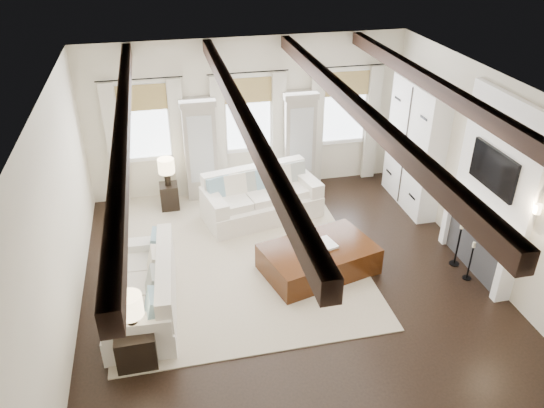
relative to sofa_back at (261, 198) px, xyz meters
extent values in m
plane|color=black|center=(0.01, -2.48, -0.39)|extent=(7.50, 7.50, 0.00)
cube|color=silver|center=(0.01, 1.27, 1.21)|extent=(6.50, 0.04, 3.20)
cube|color=silver|center=(-3.24, -2.48, 1.21)|extent=(0.04, 7.50, 3.20)
cube|color=silver|center=(3.26, -2.48, 1.21)|extent=(0.04, 7.50, 3.20)
cube|color=white|center=(0.01, -2.48, 2.81)|extent=(6.50, 7.50, 0.04)
cube|color=black|center=(-2.19, -2.48, 2.69)|extent=(0.16, 7.40, 0.22)
cube|color=black|center=(-0.74, -2.48, 2.69)|extent=(0.16, 7.40, 0.22)
cube|color=black|center=(0.76, -2.48, 2.69)|extent=(0.16, 7.40, 0.22)
cube|color=black|center=(2.21, -2.48, 2.69)|extent=(0.16, 7.40, 0.22)
cube|color=white|center=(-2.04, 1.24, 1.26)|extent=(0.90, 0.03, 1.45)
cube|color=olive|center=(-2.04, 1.18, 1.79)|extent=(0.94, 0.04, 0.50)
cube|color=beige|center=(-2.66, 1.14, 0.88)|extent=(0.28, 0.08, 2.50)
cube|color=beige|center=(-1.42, 1.14, 0.88)|extent=(0.28, 0.08, 2.50)
cylinder|color=black|center=(-2.04, 1.13, 2.16)|extent=(1.60, 0.02, 0.02)
cube|color=white|center=(0.01, 1.24, 1.26)|extent=(0.90, 0.03, 1.45)
cube|color=olive|center=(0.01, 1.18, 1.79)|extent=(0.94, 0.04, 0.50)
cube|color=beige|center=(-0.61, 1.14, 0.88)|extent=(0.28, 0.08, 2.50)
cube|color=beige|center=(0.63, 1.14, 0.88)|extent=(0.28, 0.08, 2.50)
cylinder|color=black|center=(0.01, 1.13, 2.16)|extent=(1.60, 0.02, 0.02)
cube|color=white|center=(2.06, 1.24, 1.26)|extent=(0.90, 0.03, 1.45)
cube|color=olive|center=(2.06, 1.18, 1.79)|extent=(0.94, 0.04, 0.50)
cube|color=beige|center=(1.44, 1.14, 0.88)|extent=(0.28, 0.08, 2.50)
cube|color=beige|center=(2.68, 1.14, 0.88)|extent=(0.28, 0.08, 2.50)
cylinder|color=black|center=(2.06, 1.13, 2.16)|extent=(1.60, 0.02, 0.02)
cube|color=#A0998D|center=(-1.02, 1.05, 0.61)|extent=(0.64, 0.38, 2.00)
cube|color=#B2B7BA|center=(-1.02, 0.85, 0.76)|extent=(0.48, 0.02, 1.40)
cube|color=#A0998D|center=(-1.02, 1.05, 1.67)|extent=(0.70, 0.42, 0.12)
cube|color=#A0998D|center=(1.03, 1.05, 0.61)|extent=(0.64, 0.38, 2.00)
cube|color=#B2B7BA|center=(1.03, 0.85, 0.76)|extent=(0.48, 0.02, 1.40)
cube|color=#A0998D|center=(1.03, 1.05, 1.67)|extent=(0.70, 0.42, 0.12)
cube|color=#2D2D2F|center=(3.17, -2.48, 0.16)|extent=(0.18, 1.50, 1.10)
cube|color=black|center=(3.14, -2.48, 0.01)|extent=(0.10, 0.90, 0.70)
cube|color=white|center=(3.13, -3.30, 0.16)|extent=(0.26, 0.14, 1.10)
cube|color=white|center=(3.13, -1.66, 0.16)|extent=(0.26, 0.14, 1.10)
cube|color=white|center=(3.10, -2.48, 0.77)|extent=(0.32, 1.90, 0.12)
cube|color=white|center=(3.21, -2.48, 1.71)|extent=(0.10, 1.90, 1.80)
cube|color=black|center=(3.14, -2.48, 1.46)|extent=(0.07, 1.10, 0.64)
cylinder|color=#FFD899|center=(3.16, -3.53, 1.36)|extent=(0.10, 0.10, 0.14)
cube|color=silver|center=(3.06, -0.13, 0.86)|extent=(0.40, 1.70, 2.50)
cube|color=black|center=(2.85, -0.13, 0.86)|extent=(0.01, 0.02, 2.40)
cube|color=#BAAE95|center=(-0.70, -1.13, -0.38)|extent=(4.14, 5.05, 0.02)
cube|color=white|center=(0.02, -0.07, -0.18)|extent=(2.38, 1.44, 0.42)
cube|color=white|center=(-0.07, 0.30, 0.30)|extent=(2.11, 0.67, 0.53)
cube|color=white|center=(-0.93, -0.27, 0.17)|extent=(0.47, 0.99, 0.27)
cube|color=white|center=(0.96, 0.13, 0.17)|extent=(0.47, 0.99, 0.27)
cube|color=white|center=(-0.57, -0.25, 0.11)|extent=(0.71, 0.74, 0.15)
cube|color=white|center=(0.03, -0.12, 0.11)|extent=(0.71, 0.74, 0.15)
cube|color=white|center=(0.62, 0.00, 0.11)|extent=(0.71, 0.74, 0.15)
cube|color=#6893A5|center=(-0.80, -0.04, 0.33)|extent=(0.48, 0.32, 0.46)
cube|color=silver|center=(-0.49, 0.03, 0.33)|extent=(0.48, 0.32, 0.46)
cube|color=#BBB89E|center=(-0.18, 0.10, 0.33)|extent=(0.48, 0.32, 0.46)
cube|color=#6893A5|center=(0.13, 0.16, 0.33)|extent=(0.48, 0.32, 0.46)
cube|color=silver|center=(0.44, 0.23, 0.33)|extent=(0.48, 0.32, 0.46)
cube|color=#BBB89E|center=(0.75, 0.29, 0.33)|extent=(0.48, 0.32, 0.46)
cube|color=white|center=(-2.29, -2.40, -0.19)|extent=(1.07, 2.17, 0.40)
cube|color=white|center=(-1.92, -2.42, 0.27)|extent=(0.33, 2.03, 0.51)
cube|color=white|center=(-2.24, -1.47, 0.15)|extent=(0.92, 0.31, 0.26)
cube|color=white|center=(-2.34, -3.33, 0.15)|extent=(0.92, 0.31, 0.26)
cube|color=white|center=(-2.31, -1.81, 0.09)|extent=(0.64, 0.60, 0.14)
cube|color=white|center=(-2.34, -2.39, 0.09)|extent=(0.64, 0.60, 0.14)
cube|color=white|center=(-2.37, -2.98, 0.09)|extent=(0.64, 0.60, 0.14)
cube|color=#6893A5|center=(-2.05, -1.65, 0.30)|extent=(0.24, 0.44, 0.44)
cube|color=silver|center=(-2.08, -2.15, 0.30)|extent=(0.24, 0.44, 0.44)
cube|color=#BBB89E|center=(-2.10, -2.66, 0.30)|extent=(0.24, 0.44, 0.44)
cube|color=#6893A5|center=(-2.13, -3.17, 0.30)|extent=(0.24, 0.44, 0.44)
cube|color=black|center=(0.58, -1.98, -0.15)|extent=(2.03, 1.55, 0.47)
cube|color=white|center=(0.60, -1.96, 0.10)|extent=(0.58, 0.50, 0.04)
cube|color=#262628|center=(0.48, -1.98, 0.14)|extent=(0.30, 0.26, 0.04)
cube|color=beige|center=(0.48, -2.02, 0.18)|extent=(0.26, 0.22, 0.03)
cube|color=black|center=(-2.38, -3.38, -0.13)|extent=(0.52, 0.52, 0.52)
cylinder|color=black|center=(-2.38, -3.38, 0.27)|extent=(0.13, 0.13, 0.28)
cylinder|color=#F9D89E|center=(-2.38, -3.38, 0.56)|extent=(0.34, 0.34, 0.30)
cube|color=black|center=(-1.72, 0.68, -0.12)|extent=(0.36, 0.36, 0.54)
cylinder|color=black|center=(-1.72, 0.68, 0.28)|extent=(0.13, 0.13, 0.27)
cylinder|color=#F9D89E|center=(-1.72, 0.68, 0.56)|extent=(0.32, 0.32, 0.29)
cylinder|color=black|center=(2.91, -2.72, -0.38)|extent=(0.14, 0.14, 0.02)
cylinder|color=black|center=(2.91, -2.72, -0.08)|extent=(0.03, 0.03, 0.63)
cylinder|color=beige|center=(2.91, -2.72, 0.27)|extent=(0.05, 0.05, 0.09)
cylinder|color=black|center=(2.91, -2.32, -0.38)|extent=(0.17, 0.17, 0.02)
cylinder|color=black|center=(2.91, -2.32, -0.02)|extent=(0.03, 0.03, 0.73)
cylinder|color=beige|center=(2.91, -2.32, 0.39)|extent=(0.06, 0.06, 0.10)
camera|label=1|loc=(-1.75, -8.84, 4.99)|focal=35.00mm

